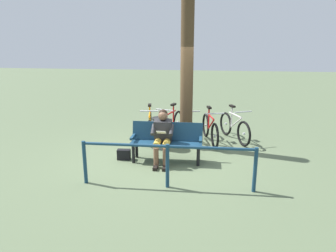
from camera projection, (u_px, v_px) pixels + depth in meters
ground_plane at (161, 158)px, 7.51m from camera, size 40.00×40.00×0.00m
bench at (167, 139)px, 7.27m from camera, size 1.60×0.48×0.87m
person_reading at (162, 134)px, 7.08m from camera, size 0.49×0.76×1.20m
handbag at (124, 154)px, 7.41m from camera, size 0.31×0.15×0.24m
tree_trunk at (187, 76)px, 7.87m from camera, size 0.32×0.32×3.61m
litter_bin at (160, 133)px, 8.12m from camera, size 0.41×0.41×0.78m
bicycle_red at (234, 127)px, 8.73m from camera, size 0.76×1.56×0.94m
bicycle_orange at (210, 129)px, 8.56m from camera, size 0.56×1.65×0.94m
bicycle_blue at (188, 127)px, 8.80m from camera, size 0.54×1.65×0.94m
bicycle_purple at (171, 125)px, 8.94m from camera, size 0.63×1.62×0.94m
bicycle_green at (150, 126)px, 8.84m from camera, size 0.48×1.67×0.94m
railing_fence at (167, 157)px, 5.92m from camera, size 3.24×0.10×0.85m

